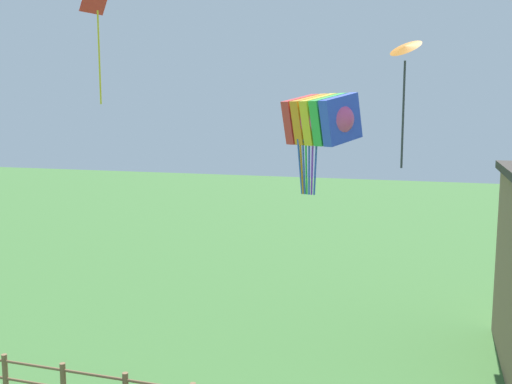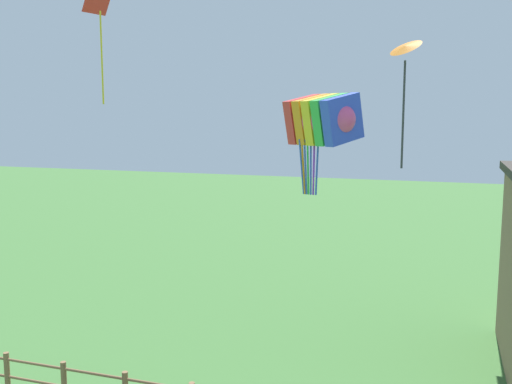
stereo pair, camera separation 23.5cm
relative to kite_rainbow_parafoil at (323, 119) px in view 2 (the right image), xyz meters
The scene contains 3 objects.
kite_rainbow_parafoil is the anchor object (origin of this frame).
kite_orange_delta 3.97m from the kite_rainbow_parafoil, 49.05° to the right, with size 0.99×0.97×2.93m.
kite_red_diamond 7.11m from the kite_rainbow_parafoil, 165.09° to the right, with size 0.78×0.98×3.66m.
Camera 2 is at (4.34, -3.13, 7.17)m, focal length 40.00 mm.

